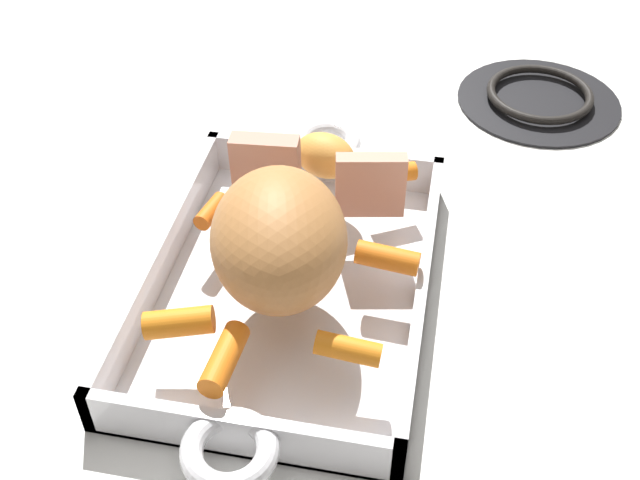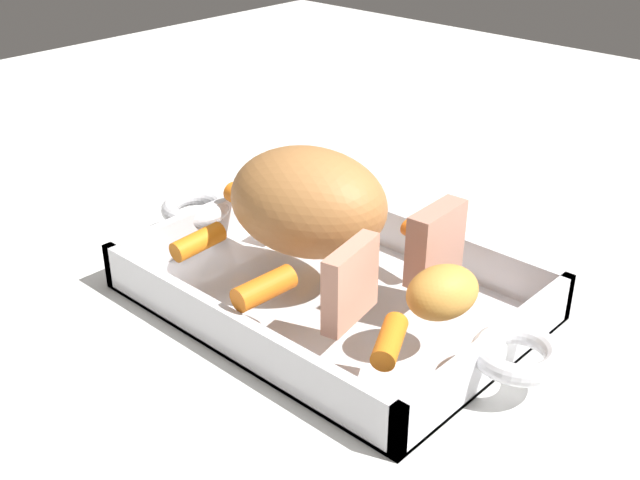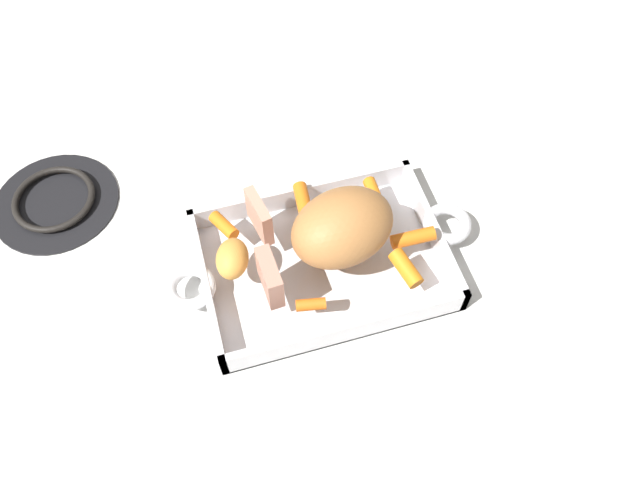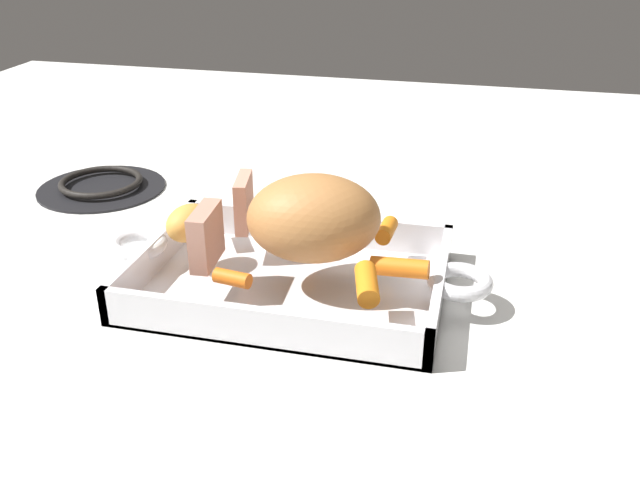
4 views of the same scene
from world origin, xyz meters
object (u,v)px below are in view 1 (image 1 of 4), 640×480
Objects in this scene: roast_slice_thin at (266,167)px; baby_carrot_northeast at (348,349)px; baby_carrot_center_right at (179,323)px; roast_slice_thick at (370,185)px; baby_carrot_southwest at (387,258)px; baby_carrot_long at (224,358)px; potato_near_roast at (325,155)px; roasting_dish at (289,282)px; stove_burner_rear at (539,97)px; baby_carrot_short at (212,211)px; pork_roast at (282,238)px; baby_carrot_center_left at (391,173)px.

roast_slice_thin is 0.21m from baby_carrot_northeast.
roast_slice_thin is 0.19m from baby_carrot_center_right.
roast_slice_thick is at bearing 2.91° from baby_carrot_northeast.
baby_carrot_center_right reaches higher than baby_carrot_southwest.
baby_carrot_long is at bearing -121.47° from baby_carrot_center_right.
potato_near_roast reaches higher than baby_carrot_southwest.
stove_burner_rear is (0.37, -0.23, -0.01)m from roasting_dish.
baby_carrot_short is at bearing 47.21° from baby_carrot_northeast.
stove_burner_rear is at bearing -21.06° from baby_carrot_southwest.
baby_carrot_southwest is 0.17m from baby_carrot_long.
baby_carrot_southwest is at bearing -55.33° from baby_carrot_center_right.
roasting_dish is at bearing 35.07° from baby_carrot_northeast.
pork_roast is 2.88× the size of baby_carrot_northeast.
baby_carrot_center_left is at bearing -31.85° from baby_carrot_center_right.
baby_carrot_long is 1.01× the size of potato_near_roast.
potato_near_roast is at bearing -6.76° from baby_carrot_long.
baby_carrot_short is (0.07, 0.08, -0.04)m from pork_roast.
baby_carrot_center_left is (0.25, -0.10, -0.00)m from baby_carrot_long.
roasting_dish is at bearing 149.29° from baby_carrot_center_left.
pork_roast is at bearing -128.92° from baby_carrot_short.
roasting_dish is 2.33× the size of stove_burner_rear.
stove_burner_rear is (0.37, -0.14, -0.05)m from baby_carrot_southwest.
roasting_dish is 11.32× the size of baby_carrot_short.
potato_near_roast is (0.13, -0.01, 0.05)m from roasting_dish.
roasting_dish is at bearing -116.36° from baby_carrot_short.
baby_carrot_center_right reaches higher than baby_carrot_long.
baby_carrot_southwest is 0.14m from potato_near_roast.
stove_burner_rear is at bearing -29.39° from roast_slice_thick.
stove_burner_rear is at bearing -29.39° from pork_roast.
baby_carrot_center_left is at bearing -61.06° from baby_carrot_short.
roasting_dish is at bearing 175.73° from potato_near_roast.
baby_carrot_long is 0.32× the size of stove_burner_rear.
roasting_dish is 3.07× the size of pork_roast.
baby_carrot_southwest is at bearing -174.46° from baby_carrot_center_left.
roast_slice_thin is at bearing 20.47° from pork_roast.
baby_carrot_southwest reaches higher than baby_carrot_northeast.
roast_slice_thin reaches higher than baby_carrot_northeast.
baby_carrot_long is at bearing 158.09° from roast_slice_thick.
roasting_dish is 7.11× the size of roast_slice_thin.
baby_carrot_center_left is at bearing -1.32° from baby_carrot_northeast.
roast_slice_thin is (0.11, 0.04, -0.02)m from pork_roast.
baby_carrot_long is at bearing 170.80° from roasting_dish.
pork_roast is 0.12m from roast_slice_thick.
roast_slice_thin is 1.17× the size of baby_carrot_southwest.
roast_slice_thick is 0.33× the size of stove_burner_rear.
baby_carrot_center_right is 1.00× the size of baby_carrot_southwest.
baby_carrot_northeast is 0.09m from baby_carrot_long.
roast_slice_thick is at bearing -29.38° from pork_roast.
baby_carrot_southwest is 0.12m from baby_carrot_center_left.
baby_carrot_center_right is at bearing 171.83° from roast_slice_thin.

